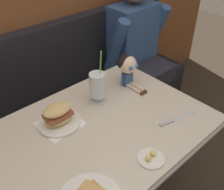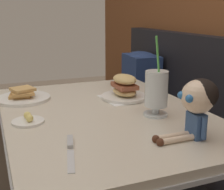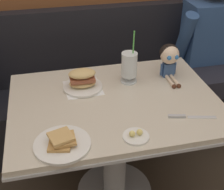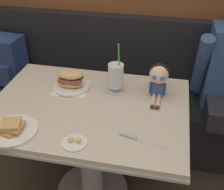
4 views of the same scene
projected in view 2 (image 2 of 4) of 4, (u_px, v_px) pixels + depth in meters
booth_bench at (217, 173)px, 1.63m from camera, size 2.60×0.48×1.00m
diner_table at (104, 155)px, 1.35m from camera, size 1.11×0.81×0.74m
toast_plate at (23, 97)px, 1.46m from camera, size 0.25×0.25×0.06m
milkshake_glass at (156, 91)px, 1.22m from camera, size 0.10×0.10×0.32m
sandwich_plate at (125, 89)px, 1.48m from camera, size 0.22×0.22×0.12m
butter_saucer at (28, 121)px, 1.17m from camera, size 0.12×0.12×0.04m
butter_knife at (70, 146)px, 0.96m from camera, size 0.23×0.07×0.01m
seated_doll at (198, 100)px, 1.00m from camera, size 0.11×0.22×0.20m
backpack at (140, 78)px, 2.31m from camera, size 0.31×0.26×0.41m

